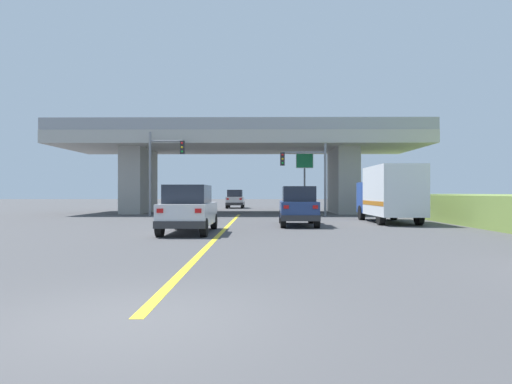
{
  "coord_description": "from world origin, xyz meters",
  "views": [
    {
      "loc": [
        1.67,
        -5.93,
        1.7
      ],
      "look_at": [
        1.33,
        26.59,
        1.75
      ],
      "focal_mm": 31.11,
      "sensor_mm": 36.0,
      "label": 1
    }
  ],
  "objects": [
    {
      "name": "traffic_signal_farside",
      "position": [
        -5.57,
        26.15,
        3.86
      ],
      "size": [
        2.6,
        0.36,
        6.13
      ],
      "color": "slate",
      "rests_on": "ground"
    },
    {
      "name": "box_truck",
      "position": [
        8.98,
        19.23,
        1.65
      ],
      "size": [
        2.33,
        6.58,
        3.17
      ],
      "color": "navy",
      "rests_on": "ground"
    },
    {
      "name": "ground",
      "position": [
        0.0,
        31.42,
        0.0
      ],
      "size": [
        160.0,
        160.0,
        0.0
      ],
      "primitive_type": "plane",
      "color": "#424244"
    },
    {
      "name": "sedan_oncoming",
      "position": [
        -1.14,
        43.1,
        1.01
      ],
      "size": [
        1.89,
        4.41,
        2.02
      ],
      "color": "silver",
      "rests_on": "ground"
    },
    {
      "name": "suv_lead",
      "position": [
        -1.36,
        12.79,
        1.02
      ],
      "size": [
        1.96,
        4.83,
        2.02
      ],
      "color": "silver",
      "rests_on": "ground"
    },
    {
      "name": "lane_divider_stripe",
      "position": [
        0.0,
        14.14,
        0.0
      ],
      "size": [
        0.2,
        28.27,
        0.01
      ],
      "primitive_type": "cube",
      "color": "yellow",
      "rests_on": "ground"
    },
    {
      "name": "highway_sign",
      "position": [
        5.13,
        28.9,
        3.59
      ],
      "size": [
        1.36,
        0.17,
        4.96
      ],
      "color": "#56595E",
      "rests_on": "ground"
    },
    {
      "name": "traffic_signal_nearside",
      "position": [
        5.21,
        26.22,
        3.38
      ],
      "size": [
        3.36,
        0.36,
        5.26
      ],
      "color": "slate",
      "rests_on": "ground"
    },
    {
      "name": "overpass_bridge",
      "position": [
        0.0,
        31.42,
        5.04
      ],
      "size": [
        29.57,
        9.71,
        7.26
      ],
      "color": "#A8A59E",
      "rests_on": "ground"
    },
    {
      "name": "suv_crossing",
      "position": [
        3.61,
        16.96,
        1.01
      ],
      "size": [
        1.97,
        4.47,
        2.02
      ],
      "rotation": [
        0.0,
        0.0,
        -0.02
      ],
      "color": "navy",
      "rests_on": "ground"
    }
  ]
}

